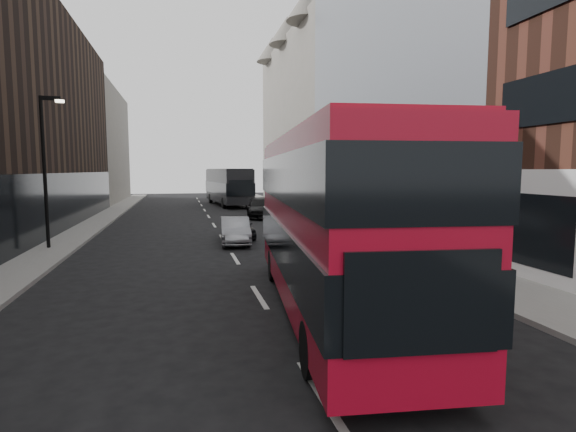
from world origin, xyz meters
TOP-DOWN VIEW (x-y plane):
  - sidewalk_right at (7.50, 25.00)m, footprint 3.00×80.00m
  - sidewalk_left at (-8.00, 25.00)m, footprint 2.00×80.00m
  - building_modern_block at (11.47, 21.00)m, footprint 5.03×22.00m
  - building_victorian at (11.38, 44.00)m, footprint 6.50×24.00m
  - building_left_mid at (-11.50, 30.00)m, footprint 5.00×24.00m
  - building_left_far at (-11.50, 52.00)m, footprint 5.00×20.00m
  - street_lamp at (-8.22, 18.00)m, footprint 1.06×0.22m
  - red_bus at (1.58, 6.15)m, footprint 3.98×11.76m
  - grey_bus at (2.80, 43.47)m, footprint 4.05×12.32m
  - car_a at (0.89, 20.00)m, footprint 1.75×3.74m
  - car_b at (0.50, 18.00)m, footprint 1.72×4.18m
  - car_c at (4.03, 30.24)m, footprint 2.63×5.41m

SIDE VIEW (x-z plane):
  - sidewalk_right at x=7.50m, z-range 0.00..0.15m
  - sidewalk_left at x=-8.00m, z-range 0.00..0.15m
  - car_a at x=0.89m, z-range 0.00..1.24m
  - car_b at x=0.50m, z-range 0.00..1.35m
  - car_c at x=4.03m, z-range 0.00..1.52m
  - grey_bus at x=2.80m, z-range 0.14..4.05m
  - red_bus at x=1.58m, z-range 0.26..4.92m
  - street_lamp at x=-8.22m, z-range 0.68..7.68m
  - building_left_far at x=-11.50m, z-range 0.00..13.00m
  - building_left_mid at x=-11.50m, z-range 0.00..14.00m
  - building_victorian at x=11.38m, z-range -0.84..20.16m
  - building_modern_block at x=11.47m, z-range -0.10..19.90m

